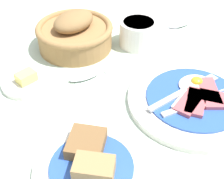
{
  "coord_description": "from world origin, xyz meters",
  "views": [
    {
      "loc": [
        -0.33,
        -0.32,
        0.43
      ],
      "look_at": [
        -0.07,
        0.09,
        0.02
      ],
      "focal_mm": 50.0,
      "sensor_mm": 36.0,
      "label": 1
    }
  ],
  "objects": [
    {
      "name": "butter_dish",
      "position": [
        -0.2,
        0.22,
        0.01
      ],
      "size": [
        0.11,
        0.11,
        0.03
      ],
      "color": "silver",
      "rests_on": "ground_plane"
    },
    {
      "name": "breakfast_plate",
      "position": [
        0.06,
        -0.02,
        0.01
      ],
      "size": [
        0.27,
        0.27,
        0.03
      ],
      "color": "silver",
      "rests_on": "ground_plane"
    },
    {
      "name": "teaspoon_stray",
      "position": [
        -0.06,
        0.17,
        0.01
      ],
      "size": [
        0.19,
        0.04,
        0.01
      ],
      "rotation": [
        0.0,
        0.0,
        3.02
      ],
      "color": "silver",
      "rests_on": "ground_plane"
    },
    {
      "name": "teaspoon_by_saucer",
      "position": [
        0.23,
        0.23,
        0.01
      ],
      "size": [
        0.19,
        0.04,
        0.01
      ],
      "rotation": [
        0.0,
        0.0,
        6.19
      ],
      "color": "silver",
      "rests_on": "ground_plane"
    },
    {
      "name": "bread_plate",
      "position": [
        -0.2,
        -0.05,
        0.01
      ],
      "size": [
        0.19,
        0.19,
        0.05
      ],
      "color": "silver",
      "rests_on": "ground_plane"
    },
    {
      "name": "sugar_cup",
      "position": [
        0.1,
        0.22,
        0.03
      ],
      "size": [
        0.09,
        0.09,
        0.06
      ],
      "color": "white",
      "rests_on": "ground_plane"
    },
    {
      "name": "ground_plane",
      "position": [
        0.0,
        0.0,
        0.0
      ],
      "size": [
        3.0,
        3.0,
        0.0
      ],
      "primitive_type": "plane",
      "color": "#B7CCB7"
    },
    {
      "name": "bread_basket",
      "position": [
        -0.04,
        0.3,
        0.04
      ],
      "size": [
        0.19,
        0.19,
        0.09
      ],
      "color": "olive",
      "rests_on": "ground_plane"
    },
    {
      "name": "teaspoon_near_cup",
      "position": [
        0.18,
        0.28,
        0.01
      ],
      "size": [
        0.14,
        0.16,
        0.01
      ],
      "rotation": [
        0.0,
        0.0,
        2.29
      ],
      "color": "silver",
      "rests_on": "ground_plane"
    }
  ]
}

